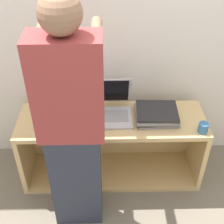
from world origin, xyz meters
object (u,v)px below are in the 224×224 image
at_px(laptop_stack_left, 68,115).
at_px(person, 72,129).
at_px(laptop_open, 112,109).
at_px(mug, 203,128).
at_px(laptop_stack_right, 156,114).

xyz_separation_m(laptop_stack_left, person, (0.08, -0.40, 0.21)).
height_order(laptop_open, mug, laptop_open).
xyz_separation_m(laptop_open, mug, (0.66, -0.22, -0.02)).
bearing_deg(laptop_stack_right, person, -145.89).
distance_m(person, mug, 0.96).
bearing_deg(laptop_stack_right, laptop_open, 170.22).
xyz_separation_m(laptop_stack_right, mug, (0.32, -0.16, -0.00)).
relative_size(laptop_stack_right, mug, 4.26).
xyz_separation_m(laptop_stack_left, mug, (0.99, -0.16, -0.00)).
bearing_deg(laptop_stack_left, laptop_stack_right, -0.15).
bearing_deg(laptop_stack_right, laptop_stack_left, 179.85).
bearing_deg(person, laptop_open, 61.12).
height_order(laptop_stack_right, person, person).
bearing_deg(laptop_open, laptop_stack_right, -9.78).
bearing_deg(mug, laptop_open, 161.52).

